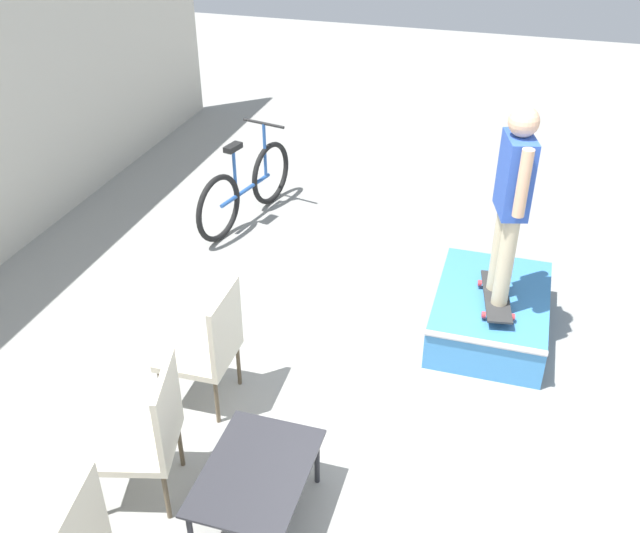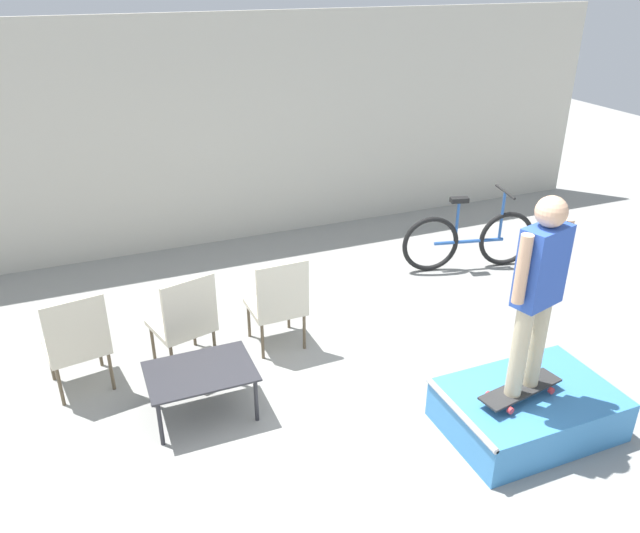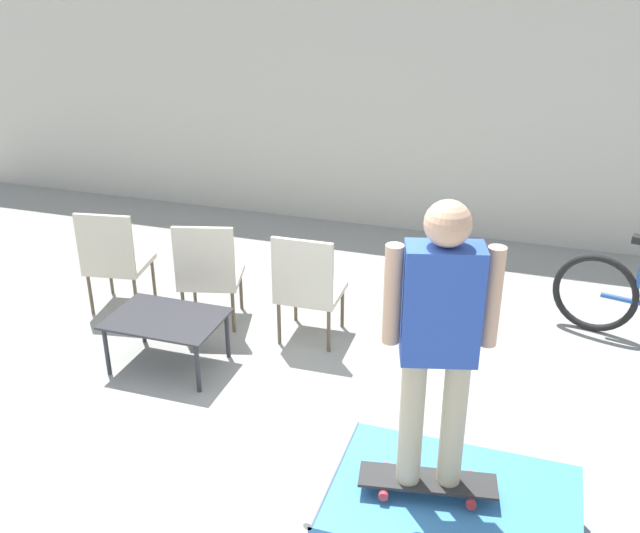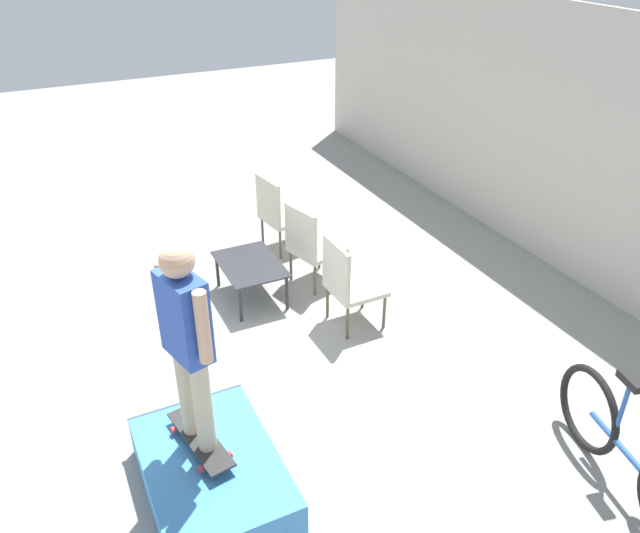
{
  "view_description": "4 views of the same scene",
  "coord_description": "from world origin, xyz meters",
  "px_view_note": "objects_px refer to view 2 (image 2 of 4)",
  "views": [
    {
      "loc": [
        -3.76,
        -0.54,
        3.79
      ],
      "look_at": [
        0.4,
        0.7,
        1.08
      ],
      "focal_mm": 40.0,
      "sensor_mm": 36.0,
      "label": 1
    },
    {
      "loc": [
        -1.69,
        -3.68,
        3.52
      ],
      "look_at": [
        0.3,
        1.16,
        0.97
      ],
      "focal_mm": 35.0,
      "sensor_mm": 36.0,
      "label": 2
    },
    {
      "loc": [
        1.73,
        -3.66,
        3.15
      ],
      "look_at": [
        0.21,
        0.98,
        0.93
      ],
      "focal_mm": 40.0,
      "sensor_mm": 36.0,
      "label": 3
    },
    {
      "loc": [
        4.74,
        -1.19,
        3.87
      ],
      "look_at": [
        0.42,
        0.88,
        1.09
      ],
      "focal_mm": 35.0,
      "sensor_mm": 36.0,
      "label": 4
    }
  ],
  "objects_px": {
    "coffee_table": "(201,375)",
    "person_skater": "(539,283)",
    "bicycle": "(469,240)",
    "patio_chair_right": "(279,301)",
    "patio_chair_left": "(77,340)",
    "patio_chair_center": "(185,319)",
    "skate_ramp_box": "(528,410)",
    "skateboard_on_ramp": "(521,389)"
  },
  "relations": [
    {
      "from": "patio_chair_right",
      "to": "skateboard_on_ramp",
      "type": "bearing_deg",
      "value": 123.73
    },
    {
      "from": "patio_chair_right",
      "to": "bicycle",
      "type": "xyz_separation_m",
      "value": [
        2.82,
        0.85,
        -0.15
      ]
    },
    {
      "from": "person_skater",
      "to": "patio_chair_left",
      "type": "relative_size",
      "value": 1.62
    },
    {
      "from": "patio_chair_left",
      "to": "patio_chair_center",
      "type": "bearing_deg",
      "value": 170.87
    },
    {
      "from": "coffee_table",
      "to": "bicycle",
      "type": "relative_size",
      "value": 0.53
    },
    {
      "from": "patio_chair_left",
      "to": "patio_chair_center",
      "type": "height_order",
      "value": "same"
    },
    {
      "from": "patio_chair_left",
      "to": "patio_chair_right",
      "type": "xyz_separation_m",
      "value": [
        1.87,
        -0.0,
        0.0
      ]
    },
    {
      "from": "skate_ramp_box",
      "to": "bicycle",
      "type": "distance_m",
      "value": 3.08
    },
    {
      "from": "person_skater",
      "to": "coffee_table",
      "type": "distance_m",
      "value": 2.82
    },
    {
      "from": "coffee_table",
      "to": "patio_chair_center",
      "type": "height_order",
      "value": "patio_chair_center"
    },
    {
      "from": "skate_ramp_box",
      "to": "patio_chair_right",
      "type": "relative_size",
      "value": 1.4
    },
    {
      "from": "coffee_table",
      "to": "patio_chair_center",
      "type": "xyz_separation_m",
      "value": [
        0.03,
        0.72,
        0.15
      ]
    },
    {
      "from": "patio_chair_left",
      "to": "patio_chair_right",
      "type": "relative_size",
      "value": 1.0
    },
    {
      "from": "coffee_table",
      "to": "person_skater",
      "type": "bearing_deg",
      "value": -28.12
    },
    {
      "from": "patio_chair_left",
      "to": "patio_chair_center",
      "type": "relative_size",
      "value": 1.0
    },
    {
      "from": "skate_ramp_box",
      "to": "patio_chair_center",
      "type": "distance_m",
      "value": 3.13
    },
    {
      "from": "person_skater",
      "to": "bicycle",
      "type": "xyz_separation_m",
      "value": [
        1.45,
        2.81,
        -1.02
      ]
    },
    {
      "from": "skateboard_on_ramp",
      "to": "bicycle",
      "type": "bearing_deg",
      "value": 53.15
    },
    {
      "from": "person_skater",
      "to": "coffee_table",
      "type": "bearing_deg",
      "value": 136.79
    },
    {
      "from": "patio_chair_center",
      "to": "skate_ramp_box",
      "type": "bearing_deg",
      "value": 126.4
    },
    {
      "from": "patio_chair_left",
      "to": "patio_chair_center",
      "type": "distance_m",
      "value": 0.95
    },
    {
      "from": "skate_ramp_box",
      "to": "patio_chair_left",
      "type": "distance_m",
      "value": 3.91
    },
    {
      "from": "skate_ramp_box",
      "to": "bicycle",
      "type": "bearing_deg",
      "value": 64.84
    },
    {
      "from": "patio_chair_center",
      "to": "bicycle",
      "type": "bearing_deg",
      "value": 177.76
    },
    {
      "from": "bicycle",
      "to": "patio_chair_right",
      "type": "bearing_deg",
      "value": -150.53
    },
    {
      "from": "coffee_table",
      "to": "patio_chair_right",
      "type": "bearing_deg",
      "value": 37.32
    },
    {
      "from": "coffee_table",
      "to": "bicycle",
      "type": "height_order",
      "value": "bicycle"
    },
    {
      "from": "patio_chair_right",
      "to": "skate_ramp_box",
      "type": "bearing_deg",
      "value": 126.72
    },
    {
      "from": "skateboard_on_ramp",
      "to": "bicycle",
      "type": "height_order",
      "value": "bicycle"
    },
    {
      "from": "patio_chair_left",
      "to": "coffee_table",
      "type": "bearing_deg",
      "value": 132.8
    },
    {
      "from": "patio_chair_left",
      "to": "bicycle",
      "type": "relative_size",
      "value": 0.59
    },
    {
      "from": "skate_ramp_box",
      "to": "patio_chair_left",
      "type": "height_order",
      "value": "patio_chair_left"
    },
    {
      "from": "person_skater",
      "to": "patio_chair_right",
      "type": "distance_m",
      "value": 2.55
    },
    {
      "from": "coffee_table",
      "to": "bicycle",
      "type": "bearing_deg",
      "value": 22.67
    },
    {
      "from": "skateboard_on_ramp",
      "to": "coffee_table",
      "type": "bearing_deg",
      "value": 142.24
    },
    {
      "from": "skate_ramp_box",
      "to": "person_skater",
      "type": "relative_size",
      "value": 0.87
    },
    {
      "from": "patio_chair_center",
      "to": "patio_chair_right",
      "type": "distance_m",
      "value": 0.92
    },
    {
      "from": "patio_chair_center",
      "to": "skateboard_on_ramp",
      "type": "bearing_deg",
      "value": 124.38
    },
    {
      "from": "patio_chair_left",
      "to": "bicycle",
      "type": "height_order",
      "value": "bicycle"
    },
    {
      "from": "patio_chair_center",
      "to": "patio_chair_right",
      "type": "xyz_separation_m",
      "value": [
        0.92,
        -0.0,
        0.0
      ]
    },
    {
      "from": "patio_chair_left",
      "to": "skate_ramp_box",
      "type": "bearing_deg",
      "value": 140.96
    },
    {
      "from": "bicycle",
      "to": "skateboard_on_ramp",
      "type": "bearing_deg",
      "value": -104.56
    }
  ]
}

